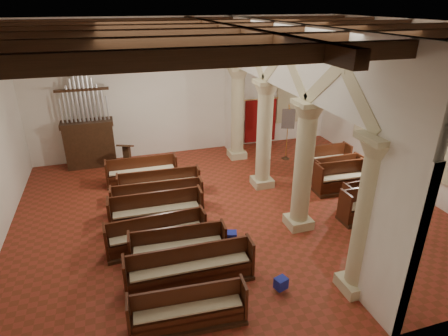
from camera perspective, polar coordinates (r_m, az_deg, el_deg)
floor at (r=12.87m, az=0.90°, el=-6.59°), size 14.00×14.00×0.00m
ceiling at (r=11.06m, az=1.12°, el=21.16°), size 14.00×14.00×0.00m
wall_back at (r=17.23m, az=-5.35°, el=12.10°), size 14.00×0.02×6.00m
wall_front at (r=6.71m, az=17.36°, el=-9.39°), size 14.00×0.02×6.00m
wall_right at (r=15.24m, az=27.15°, el=7.95°), size 0.02×12.00×6.00m
ceiling_beams at (r=11.07m, az=1.11°, el=20.23°), size 13.80×11.80×0.30m
arcade at (r=12.12m, az=9.25°, el=9.45°), size 0.90×11.90×6.00m
window_right_a at (r=14.46m, az=30.43°, el=3.12°), size 0.03×1.00×2.20m
window_right_b at (r=17.23m, az=21.04°, el=7.86°), size 0.03×1.00×2.20m
window_back at (r=19.03m, az=9.88°, el=10.54°), size 1.00×0.03×2.20m
pipe_organ at (r=16.86m, az=-19.92°, el=4.71°), size 2.10×0.85×4.40m
lectern at (r=15.73m, az=-14.44°, el=0.97°), size 0.70×0.75×1.41m
dossal_curtain at (r=18.63m, az=5.57°, el=7.19°), size 1.80×0.07×2.17m
processional_banner at (r=16.97m, az=9.54°, el=3.98°), size 0.54×0.69×2.50m
hymnal_box_a at (r=9.70m, az=8.67°, el=-16.96°), size 0.35×0.32×0.30m
hymnal_box_b at (r=11.08m, az=1.02°, el=-10.52°), size 0.42×0.38×0.35m
hymnal_box_c at (r=12.56m, az=-4.87°, el=-6.22°), size 0.34×0.30×0.29m
tube_heater_b at (r=9.34m, az=-9.09°, el=-19.67°), size 1.10×0.11×0.11m
nave_pew_0 at (r=8.82m, az=-5.45°, el=-21.30°), size 2.61×0.81×0.96m
nave_pew_1 at (r=9.79m, az=-5.12°, el=-15.57°), size 3.24×0.76×1.03m
nave_pew_2 at (r=10.55m, az=-6.96°, el=-12.37°), size 2.66×0.84×1.00m
nave_pew_3 at (r=11.10m, az=-10.17°, el=-10.52°), size 2.89×0.82×1.02m
nave_pew_4 at (r=12.11m, az=-10.20°, el=-7.13°), size 2.92×0.81×1.11m
nave_pew_5 at (r=12.98m, az=-10.03°, el=-5.03°), size 3.11×0.82×1.00m
nave_pew_6 at (r=13.89m, az=-9.79°, el=-2.99°), size 2.99×0.78×0.97m
nave_pew_7 at (r=15.00m, az=-12.34°, el=-1.00°), size 2.72×0.71×1.03m
aisle_pew_0 at (r=13.20m, az=21.51°, el=-5.72°), size 2.15×0.76×1.11m
aisle_pew_1 at (r=13.89m, az=20.80°, el=-4.32°), size 1.74×0.70×0.96m
aisle_pew_2 at (r=14.63m, az=17.34°, el=-2.03°), size 2.00×0.86×1.15m
aisle_pew_3 at (r=15.25m, az=16.80°, el=-0.97°), size 2.02×0.80×1.08m
aisle_pew_4 at (r=16.07m, az=14.83°, el=0.67°), size 2.24×0.84×1.15m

